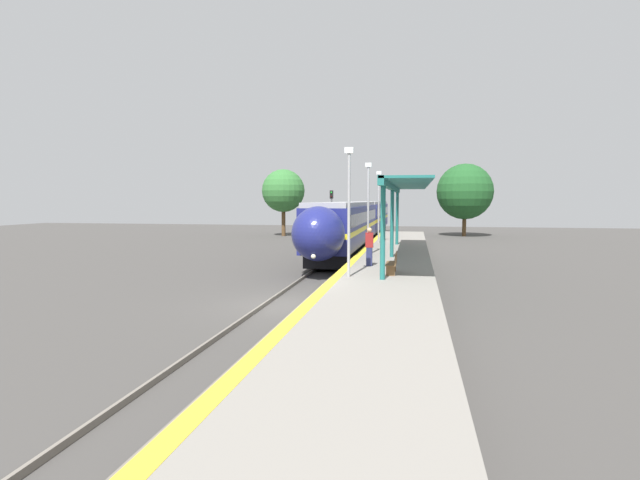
# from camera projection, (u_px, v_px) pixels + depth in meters

# --- Properties ---
(ground_plane) EXTENTS (120.00, 120.00, 0.00)m
(ground_plane) POSITION_uv_depth(u_px,v_px,m) (285.00, 306.00, 19.19)
(ground_plane) COLOR #423F3D
(rail_left) EXTENTS (0.08, 90.00, 0.15)m
(rail_left) POSITION_uv_depth(u_px,v_px,m) (267.00, 303.00, 19.32)
(rail_left) COLOR slate
(rail_left) RESTS_ON ground_plane
(rail_right) EXTENTS (0.08, 90.00, 0.15)m
(rail_right) POSITION_uv_depth(u_px,v_px,m) (303.00, 304.00, 19.05)
(rail_right) COLOR slate
(rail_right) RESTS_ON ground_plane
(train) EXTENTS (2.87, 40.98, 3.91)m
(train) POSITION_uv_depth(u_px,v_px,m) (359.00, 221.00, 44.15)
(train) COLOR black
(train) RESTS_ON ground_plane
(platform_right) EXTENTS (4.16, 64.00, 0.94)m
(platform_right) POSITION_uv_depth(u_px,v_px,m) (380.00, 297.00, 18.47)
(platform_right) COLOR gray
(platform_right) RESTS_ON ground_plane
(platform_bench) EXTENTS (0.44, 1.69, 0.89)m
(platform_bench) POSITION_uv_depth(u_px,v_px,m) (393.00, 263.00, 21.14)
(platform_bench) COLOR brown
(platform_bench) RESTS_ON platform_right
(person_waiting) EXTENTS (0.36, 0.24, 1.83)m
(person_waiting) POSITION_uv_depth(u_px,v_px,m) (369.00, 246.00, 23.58)
(person_waiting) COLOR navy
(person_waiting) RESTS_ON platform_right
(railway_signal) EXTENTS (0.28, 0.28, 4.87)m
(railway_signal) POSITION_uv_depth(u_px,v_px,m) (331.00, 213.00, 42.41)
(railway_signal) COLOR #59595E
(railway_signal) RESTS_ON ground_plane
(lamppost_near) EXTENTS (0.36, 0.20, 5.23)m
(lamppost_near) POSITION_uv_depth(u_px,v_px,m) (349.00, 203.00, 20.09)
(lamppost_near) COLOR #9E9EA3
(lamppost_near) RESTS_ON platform_right
(lamppost_mid) EXTENTS (0.36, 0.20, 5.23)m
(lamppost_mid) POSITION_uv_depth(u_px,v_px,m) (368.00, 202.00, 28.32)
(lamppost_mid) COLOR #9E9EA3
(lamppost_mid) RESTS_ON platform_right
(lamppost_far) EXTENTS (0.36, 0.20, 5.23)m
(lamppost_far) POSITION_uv_depth(u_px,v_px,m) (379.00, 202.00, 36.55)
(lamppost_far) COLOR #9E9EA3
(lamppost_far) RESTS_ON platform_right
(station_canopy) EXTENTS (2.02, 18.86, 4.02)m
(station_canopy) POSITION_uv_depth(u_px,v_px,m) (403.00, 188.00, 26.99)
(station_canopy) COLOR #1E6B66
(station_canopy) RESTS_ON platform_right
(background_tree_left) EXTENTS (4.80, 4.80, 7.51)m
(background_tree_left) POSITION_uv_depth(u_px,v_px,m) (283.00, 191.00, 56.03)
(background_tree_left) COLOR brown
(background_tree_left) RESTS_ON ground_plane
(background_tree_right) EXTENTS (6.20, 6.20, 8.11)m
(background_tree_right) POSITION_uv_depth(u_px,v_px,m) (465.00, 192.00, 55.50)
(background_tree_right) COLOR brown
(background_tree_right) RESTS_ON ground_plane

